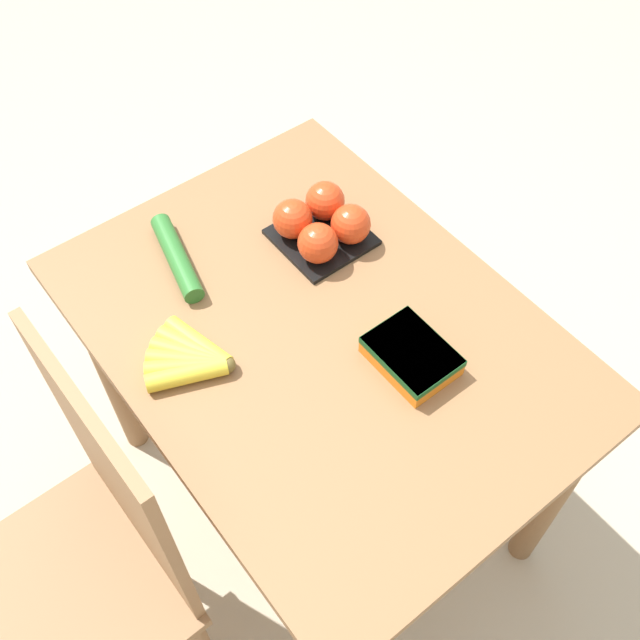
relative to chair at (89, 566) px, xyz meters
The scene contains 7 objects.
ground_plane 0.77m from the chair, 86.59° to the right, with size 12.00×12.00×0.00m, color #B7A88E.
dining_table 0.58m from the chair, 86.59° to the right, with size 1.01×0.74×0.75m.
chair is the anchor object (origin of this frame).
banana_bunch 0.43m from the chair, 70.93° to the right, with size 0.16×0.16×0.04m.
tomato_pack 0.80m from the chair, 73.19° to the right, with size 0.18×0.18×0.09m.
carrot_bag 0.72m from the chair, 101.03° to the right, with size 0.16×0.12×0.04m.
cucumber_near 0.61m from the chair, 52.43° to the right, with size 0.23×0.09×0.04m.
Camera 1 is at (-0.66, 0.51, 1.91)m, focal length 42.00 mm.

